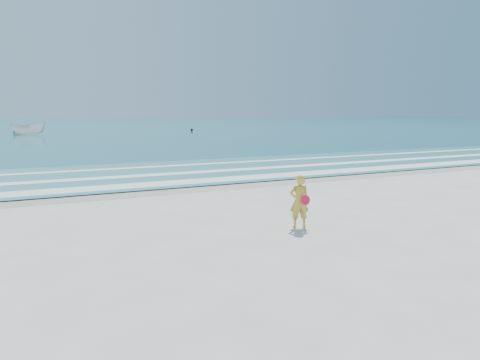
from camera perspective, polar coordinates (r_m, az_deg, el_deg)
name	(u,v)px	position (r m, az deg, el deg)	size (l,w,h in m)	color
ground	(311,243)	(11.44, 8.67, -7.62)	(400.00, 400.00, 0.00)	silver
wet_sand	(183,188)	(19.32, -6.91, -1.01)	(400.00, 2.40, 0.00)	#B2A893
ocean	(37,125)	(114.18, -23.53, 6.13)	(400.00, 190.00, 0.04)	#19727F
shallow	(150,173)	(24.03, -10.94, 0.84)	(400.00, 10.00, 0.01)	#59B7AD
foam_near	(173,183)	(20.52, -8.14, -0.34)	(400.00, 1.40, 0.01)	white
foam_mid	(154,175)	(23.26, -10.41, 0.63)	(400.00, 0.90, 0.01)	white
foam_far	(137,168)	(26.43, -12.42, 1.49)	(400.00, 0.60, 0.01)	white
boat	(28,128)	(67.65, -24.38, 5.75)	(1.67, 4.45, 1.72)	silver
buoy	(192,130)	(73.81, -5.90, 6.10)	(0.41, 0.41, 0.41)	black
woman	(299,201)	(12.73, 7.24, -2.60)	(0.61, 0.50, 1.45)	gold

